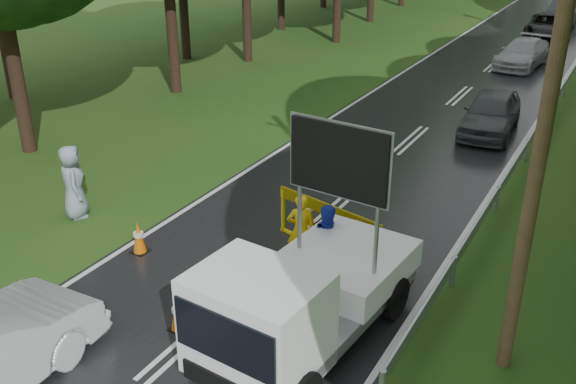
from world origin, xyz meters
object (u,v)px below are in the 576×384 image
Objects in this scene: queue_car_fourth at (566,10)px; queue_car_first at (491,113)px; barrier at (328,216)px; work_truck at (298,299)px; civilian at (329,243)px; officer at (301,230)px; queue_car_second at (523,53)px; queue_car_third at (548,26)px.

queue_car_first is at bearing -85.46° from queue_car_fourth.
barrier is at bearing -101.03° from queue_car_first.
barrier is at bearing 112.61° from work_truck.
barrier is at bearing 74.21° from civilian.
officer is 0.38× the size of queue_car_second.
officer reaches higher than barrier.
queue_car_third reaches higher than barrier.
queue_car_third is at bearing 96.42° from work_truck.
queue_car_first reaches higher than queue_car_third.
queue_car_first is at bearing 43.18° from civilian.
civilian is at bearing -87.32° from queue_car_fourth.
work_truck is 1.21× the size of queue_car_first.
barrier is 1.12m from civilian.
barrier is 0.65× the size of queue_car_second.
queue_car_fourth is at bearing 47.16° from civilian.
barrier is 33.94m from queue_car_fourth.
barrier is 0.58× the size of queue_car_fourth.
queue_car_fourth is (0.50, 33.94, -0.11)m from barrier.
queue_car_fourth is (0.12, 13.53, 0.16)m from queue_car_second.
queue_car_first is at bearing 94.23° from work_truck.
work_truck reaches higher than officer.
work_truck is at bearing -119.72° from civilian.
queue_car_fourth is at bearing 103.29° from barrier.
officer reaches higher than queue_car_first.
officer is at bearing -97.30° from barrier.
queue_car_second is 7.53m from queue_car_third.
queue_car_second is 0.91× the size of queue_car_fourth.
civilian is (-0.56, 2.40, -0.21)m from work_truck.
queue_car_second is at bearing -87.85° from queue_car_fourth.
officer is at bearing 119.87° from civilian.
queue_car_second reaches higher than barrier.
barrier is 10.19m from queue_car_first.
officer is at bearing -86.25° from queue_car_second.
civilian reaches higher than officer.
queue_car_fourth is at bearing 88.05° from queue_car_first.
queue_car_first is at bearing -128.44° from officer.
barrier is 1.67× the size of civilian.
barrier is 0.81m from officer.
queue_car_first reaches higher than queue_car_second.
queue_car_second is at bearing 47.49° from civilian.
civilian is 21.41m from queue_car_second.
queue_car_second is at bearing 103.07° from barrier.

